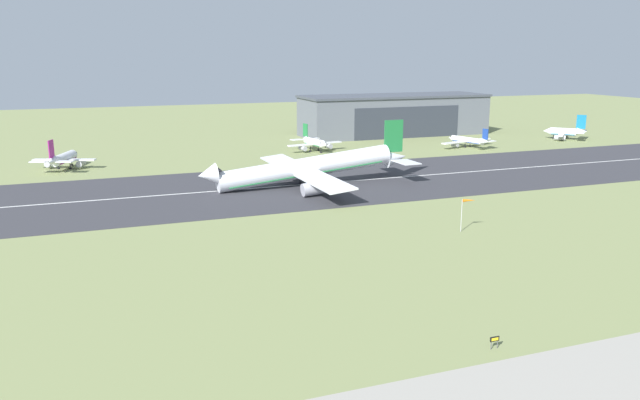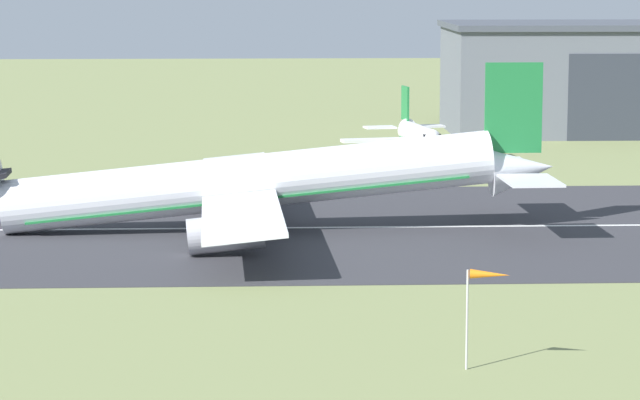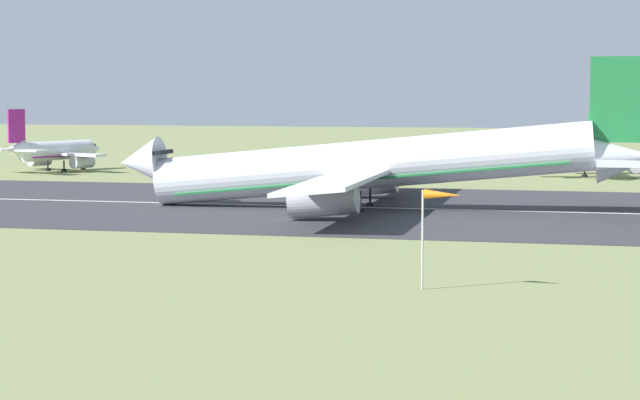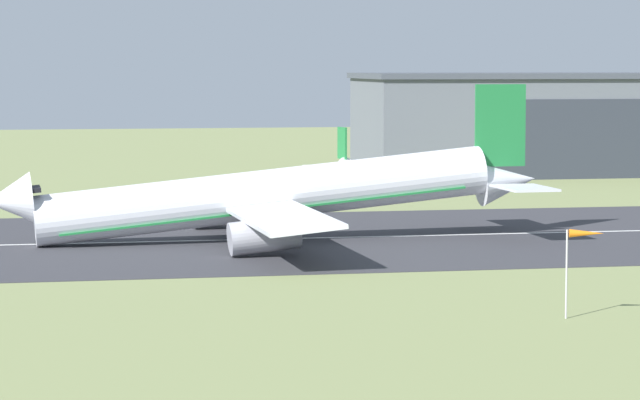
% 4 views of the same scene
% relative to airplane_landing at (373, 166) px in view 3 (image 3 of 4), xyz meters
% --- Properties ---
extents(ground_plane, '(670.39, 670.39, 0.00)m').
position_rel_airplane_landing_xyz_m(ground_plane, '(12.78, -61.49, -4.60)').
color(ground_plane, '#7A8451').
extents(runway_strip, '(430.39, 53.25, 0.06)m').
position_rel_airplane_landing_xyz_m(runway_strip, '(12.78, 1.55, -4.57)').
color(runway_strip, '#333338').
rests_on(runway_strip, ground_plane).
extents(runway_centreline, '(387.35, 0.70, 0.01)m').
position_rel_airplane_landing_xyz_m(runway_centreline, '(12.78, 1.55, -4.53)').
color(runway_centreline, silver).
rests_on(runway_centreline, runway_strip).
extents(airplane_landing, '(57.47, 52.17, 15.93)m').
position_rel_airplane_landing_xyz_m(airplane_landing, '(0.00, 0.00, 0.00)').
color(airplane_landing, silver).
rests_on(airplane_landing, ground_plane).
extents(airplane_parked_west, '(20.85, 17.00, 9.04)m').
position_rel_airplane_landing_xyz_m(airplane_parked_west, '(21.70, 54.13, -1.58)').
color(airplane_parked_west, white).
rests_on(airplane_parked_west, ground_plane).
extents(airplane_parked_east, '(18.03, 20.55, 9.66)m').
position_rel_airplane_landing_xyz_m(airplane_parked_east, '(-59.26, 47.59, -1.50)').
color(airplane_parked_east, silver).
rests_on(airplane_parked_east, ground_plane).
extents(windsock_pole, '(2.66, 1.17, 6.40)m').
position_rel_airplane_landing_xyz_m(windsock_pole, '(14.51, -50.74, 1.15)').
color(windsock_pole, '#B7B7BC').
rests_on(windsock_pole, ground_plane).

